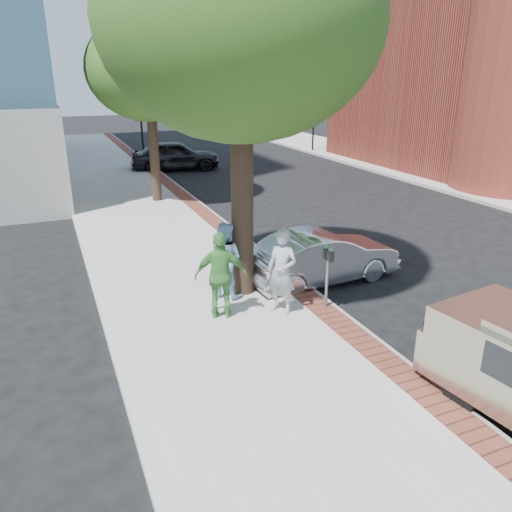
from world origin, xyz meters
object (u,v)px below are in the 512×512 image
bg_car (175,155)px  person_gray (282,272)px  person_green (221,276)px  sedan_silver (322,257)px  parking_meter (328,264)px  person_officer (224,260)px

bg_car → person_gray: bearing=-179.3°
person_gray → bg_car: person_gray is taller
person_gray → bg_car: size_ratio=0.40×
person_green → sedan_silver: bearing=-142.4°
parking_meter → person_green: 2.40m
person_gray → person_green: (-1.29, 0.31, -0.00)m
parking_meter → bg_car: (1.30, 18.80, -0.37)m
person_gray → person_officer: person_gray is taller
parking_meter → person_gray: bearing=170.6°
person_green → sedan_silver: (3.17, 1.16, -0.43)m
person_green → sedan_silver: person_green is taller
parking_meter → person_gray: 1.07m
parking_meter → sedan_silver: parking_meter is taller
person_green → bg_car: person_green is taller
person_gray → person_officer: bearing=179.3°
parking_meter → person_green: person_green is taller
parking_meter → person_green: (-2.35, 0.48, -0.09)m
person_green → person_officer: bearing=-95.8°
parking_meter → person_officer: 2.43m
person_green → sedan_silver: 3.41m
sedan_silver → bg_car: (0.47, 17.16, 0.15)m
person_gray → parking_meter: bearing=46.9°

